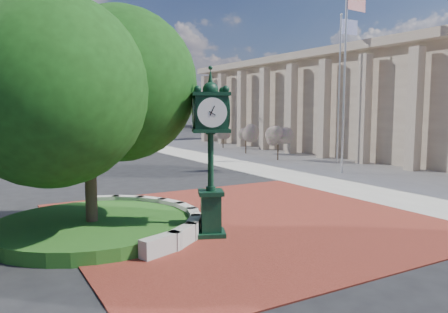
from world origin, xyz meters
TOP-DOWN VIEW (x-y plane):
  - ground at (0.00, 0.00)m, footprint 200.00×200.00m
  - plaza at (0.00, -1.00)m, footprint 12.00×12.00m
  - sidewalk at (16.00, 10.00)m, footprint 20.00×50.00m
  - planter_wall at (-2.71, -0.00)m, footprint 2.96×6.77m
  - grass_bed at (-5.00, 0.00)m, footprint 6.10×6.10m
  - civic_building at (23.60, 12.00)m, footprint 17.35×44.00m
  - overpass at (-0.22, 70.00)m, footprint 90.00×12.00m
  - tree_planter at (-5.00, 0.00)m, footprint 5.20×5.20m
  - tree_street at (-4.00, 18.00)m, footprint 4.40×4.40m
  - post_clock at (-1.94, -2.12)m, footprint 1.31×1.31m
  - parked_car at (0.32, 39.63)m, footprint 2.84×4.95m
  - flagpole_a at (10.89, 5.35)m, footprint 1.72×0.20m
  - flagpole_b at (14.11, 9.04)m, footprint 1.62×0.18m
  - street_lamp_near at (4.44, 29.38)m, footprint 2.04×0.47m
  - street_lamp_far at (-3.29, 40.45)m, footprint 2.03×0.89m
  - shrub_near at (11.54, 12.55)m, footprint 1.20×1.20m
  - shrub_mid at (12.08, 17.83)m, footprint 1.20×1.20m
  - shrub_far at (12.99, 23.39)m, footprint 1.20×1.20m

SIDE VIEW (x-z plane):
  - ground at x=0.00m, z-range 0.00..0.00m
  - plaza at x=0.00m, z-range 0.00..0.04m
  - sidewalk at x=16.00m, z-range 0.00..0.04m
  - grass_bed at x=-5.00m, z-range 0.00..0.40m
  - planter_wall at x=-2.71m, z-range 0.00..0.54m
  - parked_car at x=0.32m, z-range 0.00..1.59m
  - shrub_near at x=11.54m, z-range 0.49..2.69m
  - shrub_mid at x=12.08m, z-range 0.49..2.69m
  - shrub_far at x=12.99m, z-range 0.49..2.69m
  - post_clock at x=-1.94m, z-range 0.25..5.28m
  - tree_street at x=-4.00m, z-range 0.52..5.96m
  - tree_planter at x=-5.00m, z-range 0.56..6.89m
  - civic_building at x=23.60m, z-range 0.03..8.63m
  - flagpole_b at x=14.11m, z-range 0.13..10.47m
  - street_lamp_near at x=4.44m, z-range 0.79..9.90m
  - street_lamp_far at x=-3.29m, z-range 0.81..10.22m
  - flagpole_a at x=10.89m, z-range 0.14..11.12m
  - overpass at x=-0.22m, z-range 2.79..10.29m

